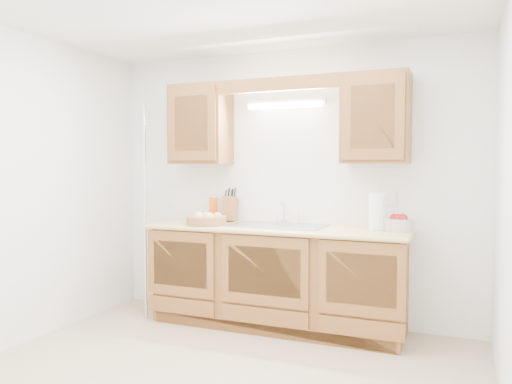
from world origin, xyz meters
The scene contains 17 objects.
room centered at (0.00, 0.00, 1.25)m, with size 3.52×3.50×2.50m.
base_cabinets centered at (0.00, 1.20, 0.44)m, with size 2.20×0.60×0.86m, color brown.
countertop centered at (0.00, 1.19, 0.88)m, with size 2.30×0.63×0.04m, color #EAC97B.
upper_cabinet_left centered at (-0.83, 1.33, 1.83)m, with size 0.55×0.33×0.75m, color brown.
upper_cabinet_right centered at (0.83, 1.33, 1.83)m, with size 0.55×0.33×0.75m, color brown.
valance centered at (0.00, 1.19, 2.14)m, with size 2.20×0.05×0.12m, color brown.
fluorescent_fixture centered at (0.00, 1.42, 2.00)m, with size 0.76×0.08×0.08m.
sink centered at (0.00, 1.21, 0.83)m, with size 0.84×0.46×0.36m.
wire_shelf_pole centered at (-1.20, 0.94, 1.00)m, with size 0.03×0.03×2.00m, color silver.
outlet_plate centered at (0.95, 1.49, 1.15)m, with size 0.08×0.01×0.12m, color white.
fruit_basket centered at (-0.63, 1.07, 0.95)m, with size 0.39×0.39×0.11m.
knife_block centered at (-0.54, 1.37, 1.02)m, with size 0.13×0.20×0.34m.
orange_canister centered at (-0.74, 1.42, 1.02)m, with size 0.09×0.09×0.24m.
soap_bottle centered at (-0.54, 1.34, 0.99)m, with size 0.08×0.08×0.17m, color blue.
sponge centered at (-0.54, 1.43, 0.91)m, with size 0.12×0.10×0.02m.
paper_towel centered at (0.87, 1.23, 1.05)m, with size 0.18×0.18×0.36m.
apple_bowl centered at (1.03, 1.26, 0.96)m, with size 0.35×0.35×0.14m.
Camera 1 is at (1.49, -2.92, 1.43)m, focal length 35.00 mm.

